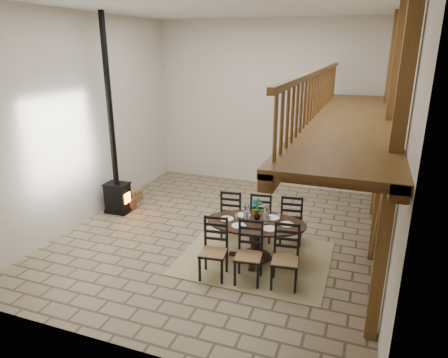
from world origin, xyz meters
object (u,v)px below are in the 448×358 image
(dining_table, at_px, (256,240))
(log_basket, at_px, (128,203))
(log_stack, at_px, (134,195))
(wood_stove, at_px, (115,171))

(dining_table, height_order, log_basket, dining_table)
(dining_table, distance_m, log_stack, 4.60)
(dining_table, relative_size, log_basket, 5.14)
(log_basket, bearing_deg, dining_table, -19.41)
(log_stack, bearing_deg, log_basket, -74.18)
(log_basket, bearing_deg, wood_stove, -111.54)
(log_basket, xyz_separation_m, log_stack, (-0.16, 0.55, -0.00))
(log_basket, distance_m, log_stack, 0.57)
(dining_table, relative_size, wood_stove, 0.49)
(wood_stove, distance_m, log_stack, 1.27)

